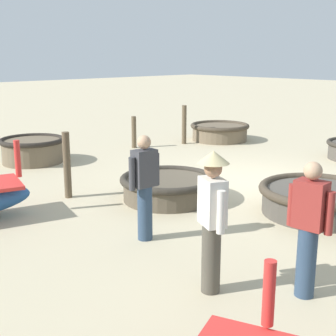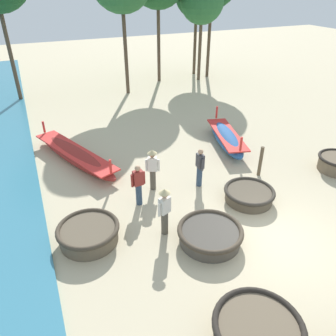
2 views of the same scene
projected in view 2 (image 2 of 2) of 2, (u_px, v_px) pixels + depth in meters
ground_plane at (277, 239)px, 10.15m from camera, size 80.00×80.00×0.00m
coracle_nearest at (210, 234)px, 9.94m from camera, size 2.02×2.02×0.50m
coracle_far_left at (249, 194)px, 11.79m from camera, size 1.82×1.82×0.47m
coracle_front_left at (89, 233)px, 9.93m from camera, size 1.91×1.91×0.57m
coracle_front_right at (257, 332)px, 7.12m from camera, size 2.02×2.02×0.64m
long_boat_green_hull at (226, 138)px, 15.64m from camera, size 1.98×4.19×1.28m
long_boat_blue_hull at (75, 155)px, 14.24m from camera, size 2.95×5.69×1.12m
fisherman_standing_right at (200, 167)px, 12.35m from camera, size 0.24×0.53×1.57m
fisherman_crouching at (153, 167)px, 12.08m from camera, size 0.49×0.36×1.67m
fisherman_with_hat at (138, 184)px, 11.31m from camera, size 0.53×0.25×1.57m
fisherman_standing_left at (165, 209)px, 9.92m from camera, size 0.50×0.36×1.67m
mooring_post_mid_beach at (261, 161)px, 13.11m from camera, size 0.14×0.14×1.28m
tree_center at (202, 2)px, 23.11m from camera, size 3.12×3.12×7.11m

